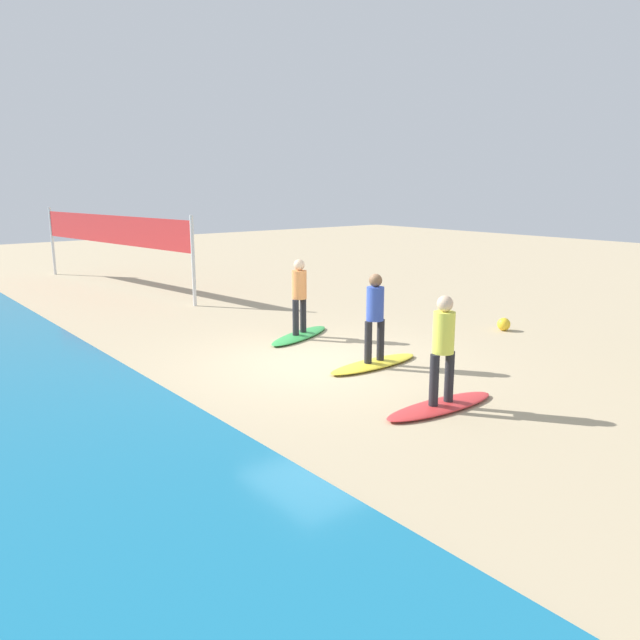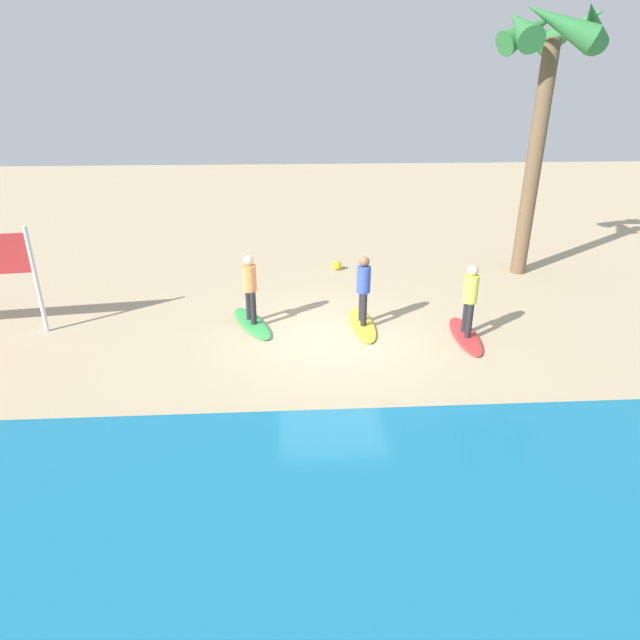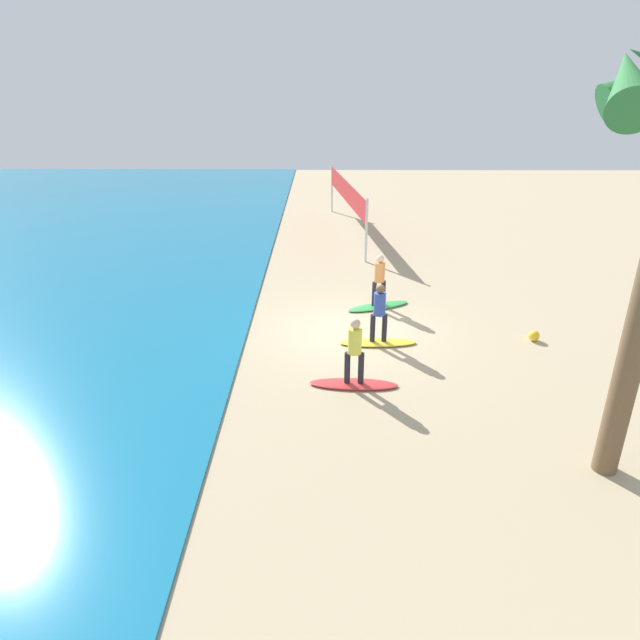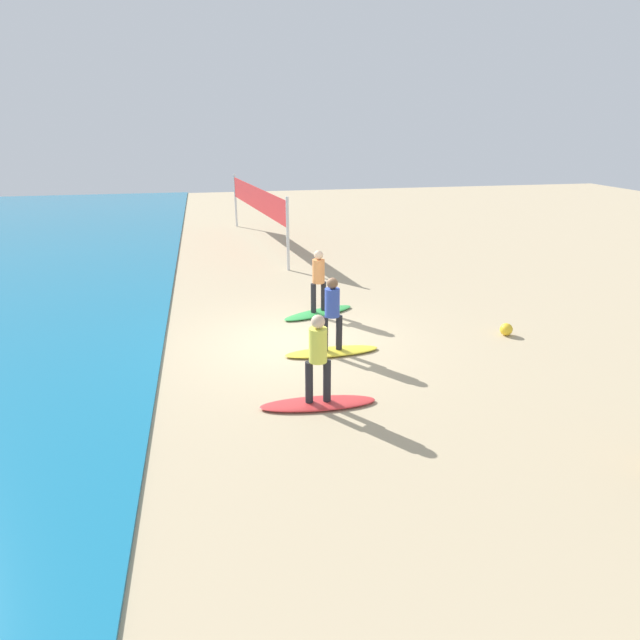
{
  "view_description": "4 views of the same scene",
  "coord_description": "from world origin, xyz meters",
  "px_view_note": "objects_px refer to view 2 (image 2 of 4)",
  "views": [
    {
      "loc": [
        -8.82,
        7.03,
        3.29
      ],
      "look_at": [
        -0.15,
        0.13,
        0.88
      ],
      "focal_mm": 34.85,
      "sensor_mm": 36.0,
      "label": 1
    },
    {
      "loc": [
        0.94,
        11.04,
        5.27
      ],
      "look_at": [
        0.32,
        0.75,
        0.8
      ],
      "focal_mm": 30.32,
      "sensor_mm": 36.0,
      "label": 2
    },
    {
      "loc": [
        -14.66,
        0.84,
        6.76
      ],
      "look_at": [
        -0.92,
        0.92,
        0.77
      ],
      "focal_mm": 31.64,
      "sensor_mm": 36.0,
      "label": 3
    },
    {
      "loc": [
        -11.66,
        1.86,
        4.8
      ],
      "look_at": [
        -1.14,
        -0.32,
        0.94
      ],
      "focal_mm": 30.89,
      "sensor_mm": 36.0,
      "label": 4
    }
  ],
  "objects_px": {
    "surfer_yellow": "(364,285)",
    "beach_ball": "(337,265)",
    "surfboard_green": "(252,323)",
    "surfer_green": "(250,284)",
    "surfer_red": "(470,295)",
    "palm_tree": "(550,59)",
    "surfboard_red": "(465,336)",
    "surfboard_yellow": "(362,324)"
  },
  "relations": [
    {
      "from": "surfer_red",
      "to": "surfboard_green",
      "type": "xyz_separation_m",
      "value": [
        4.91,
        -1.01,
        -0.99
      ]
    },
    {
      "from": "surfboard_green",
      "to": "beach_ball",
      "type": "relative_size",
      "value": 7.0
    },
    {
      "from": "surfboard_green",
      "to": "palm_tree",
      "type": "height_order",
      "value": "palm_tree"
    },
    {
      "from": "surfer_red",
      "to": "palm_tree",
      "type": "relative_size",
      "value": 0.22
    },
    {
      "from": "palm_tree",
      "to": "beach_ball",
      "type": "height_order",
      "value": "palm_tree"
    },
    {
      "from": "surfboard_green",
      "to": "beach_ball",
      "type": "distance_m",
      "value": 4.74
    },
    {
      "from": "surfer_yellow",
      "to": "beach_ball",
      "type": "bearing_deg",
      "value": -86.89
    },
    {
      "from": "surfboard_green",
      "to": "surfer_green",
      "type": "xyz_separation_m",
      "value": [
        -0.0,
        0.0,
        0.99
      ]
    },
    {
      "from": "surfer_green",
      "to": "palm_tree",
      "type": "bearing_deg",
      "value": -156.16
    },
    {
      "from": "surfer_yellow",
      "to": "surfer_green",
      "type": "bearing_deg",
      "value": -5.21
    },
    {
      "from": "palm_tree",
      "to": "surfboard_green",
      "type": "bearing_deg",
      "value": 23.84
    },
    {
      "from": "surfer_red",
      "to": "surfboard_green",
      "type": "bearing_deg",
      "value": -11.67
    },
    {
      "from": "surfboard_red",
      "to": "surfboard_green",
      "type": "height_order",
      "value": "same"
    },
    {
      "from": "surfboard_yellow",
      "to": "surfboard_green",
      "type": "xyz_separation_m",
      "value": [
        2.64,
        -0.24,
        0.0
      ]
    },
    {
      "from": "surfer_yellow",
      "to": "surfboard_green",
      "type": "relative_size",
      "value": 0.78
    },
    {
      "from": "surfboard_green",
      "to": "beach_ball",
      "type": "height_order",
      "value": "beach_ball"
    },
    {
      "from": "surfboard_green",
      "to": "surfboard_red",
      "type": "bearing_deg",
      "value": 55.76
    },
    {
      "from": "surfer_red",
      "to": "surfboard_yellow",
      "type": "bearing_deg",
      "value": -18.81
    },
    {
      "from": "surfer_green",
      "to": "surfboard_yellow",
      "type": "bearing_deg",
      "value": 174.79
    },
    {
      "from": "surfboard_red",
      "to": "beach_ball",
      "type": "distance_m",
      "value": 5.68
    },
    {
      "from": "surfboard_red",
      "to": "surfer_green",
      "type": "height_order",
      "value": "surfer_green"
    },
    {
      "from": "surfer_red",
      "to": "beach_ball",
      "type": "relative_size",
      "value": 5.46
    },
    {
      "from": "beach_ball",
      "to": "surfer_green",
      "type": "bearing_deg",
      "value": 59.56
    },
    {
      "from": "surfboard_green",
      "to": "surfer_yellow",
      "type": "bearing_deg",
      "value": 62.22
    },
    {
      "from": "surfer_yellow",
      "to": "surfer_green",
      "type": "distance_m",
      "value": 2.65
    },
    {
      "from": "surfer_red",
      "to": "palm_tree",
      "type": "distance_m",
      "value": 7.33
    },
    {
      "from": "surfboard_red",
      "to": "beach_ball",
      "type": "bearing_deg",
      "value": -150.59
    },
    {
      "from": "surfboard_red",
      "to": "surfboard_green",
      "type": "xyz_separation_m",
      "value": [
        4.91,
        -1.01,
        0.0
      ]
    },
    {
      "from": "surfboard_yellow",
      "to": "palm_tree",
      "type": "relative_size",
      "value": 0.28
    },
    {
      "from": "surfboard_yellow",
      "to": "surfer_yellow",
      "type": "relative_size",
      "value": 1.28
    },
    {
      "from": "surfboard_yellow",
      "to": "beach_ball",
      "type": "height_order",
      "value": "beach_ball"
    },
    {
      "from": "surfer_yellow",
      "to": "palm_tree",
      "type": "xyz_separation_m",
      "value": [
        -5.31,
        -3.75,
        4.89
      ]
    },
    {
      "from": "surfboard_yellow",
      "to": "surfer_green",
      "type": "xyz_separation_m",
      "value": [
        2.64,
        -0.24,
        0.99
      ]
    },
    {
      "from": "surfboard_green",
      "to": "palm_tree",
      "type": "xyz_separation_m",
      "value": [
        -7.95,
        -3.51,
        5.88
      ]
    },
    {
      "from": "palm_tree",
      "to": "surfboard_yellow",
      "type": "bearing_deg",
      "value": 35.24
    },
    {
      "from": "surfer_red",
      "to": "surfboard_red",
      "type": "bearing_deg",
      "value": -169.38
    },
    {
      "from": "surfboard_yellow",
      "to": "surfboard_green",
      "type": "relative_size",
      "value": 1.0
    },
    {
      "from": "surfer_yellow",
      "to": "surfboard_green",
      "type": "distance_m",
      "value": 2.83
    },
    {
      "from": "surfer_green",
      "to": "surfboard_green",
      "type": "bearing_deg",
      "value": -26.57
    },
    {
      "from": "palm_tree",
      "to": "beach_ball",
      "type": "relative_size",
      "value": 24.63
    },
    {
      "from": "surfboard_red",
      "to": "surfer_yellow",
      "type": "height_order",
      "value": "surfer_yellow"
    },
    {
      "from": "surfer_green",
      "to": "palm_tree",
      "type": "xyz_separation_m",
      "value": [
        -7.95,
        -3.51,
        4.89
      ]
    }
  ]
}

